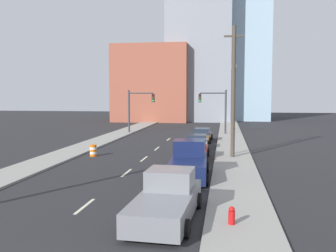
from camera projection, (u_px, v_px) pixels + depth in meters
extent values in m
cube|color=gray|center=(134.00, 128.00, 55.78)|extent=(2.93, 93.02, 0.14)
cube|color=gray|center=(230.00, 130.00, 53.67)|extent=(2.93, 93.02, 0.14)
cube|color=beige|center=(85.00, 206.00, 17.18)|extent=(0.16, 2.40, 0.01)
cube|color=beige|center=(127.00, 173.00, 24.47)|extent=(0.16, 2.40, 0.01)
cube|color=beige|center=(144.00, 159.00, 29.76)|extent=(0.16, 2.40, 0.01)
cube|color=beige|center=(157.00, 148.00, 35.39)|extent=(0.16, 2.40, 0.01)
cube|color=beige|center=(169.00, 139.00, 42.67)|extent=(0.16, 2.40, 0.01)
cube|color=#9E513D|center=(155.00, 84.00, 74.35)|extent=(14.00, 16.00, 14.23)
cube|color=gray|center=(201.00, 53.00, 76.42)|extent=(12.00, 20.00, 27.04)
cube|color=#99B7CC|center=(236.00, 25.00, 78.79)|extent=(13.00, 20.00, 39.43)
cylinder|color=#38383D|center=(129.00, 112.00, 49.27)|extent=(0.24, 0.24, 5.67)
cylinder|color=#38383D|center=(141.00, 93.00, 48.82)|extent=(3.26, 0.16, 0.16)
cube|color=black|center=(153.00, 98.00, 48.63)|extent=(0.34, 0.32, 1.10)
cylinder|color=#4C0C0C|center=(153.00, 95.00, 48.43)|extent=(0.22, 0.04, 0.22)
cylinder|color=#593F0C|center=(153.00, 98.00, 48.46)|extent=(0.22, 0.04, 0.22)
cylinder|color=#26E53F|center=(153.00, 101.00, 48.49)|extent=(0.22, 0.04, 0.22)
cylinder|color=#38383D|center=(226.00, 112.00, 47.38)|extent=(0.24, 0.24, 5.67)
cylinder|color=#38383D|center=(213.00, 93.00, 47.42)|extent=(3.26, 0.16, 0.16)
cube|color=black|center=(200.00, 98.00, 47.71)|extent=(0.34, 0.32, 1.10)
cylinder|color=#4C0C0C|center=(200.00, 95.00, 47.52)|extent=(0.22, 0.04, 0.22)
cylinder|color=#593F0C|center=(200.00, 98.00, 47.55)|extent=(0.22, 0.04, 0.22)
cylinder|color=#26E53F|center=(200.00, 101.00, 47.58)|extent=(0.22, 0.04, 0.22)
cylinder|color=#473D33|center=(233.00, 93.00, 29.52)|extent=(0.32, 0.32, 10.45)
cube|color=#473D33|center=(234.00, 36.00, 29.14)|extent=(1.60, 0.14, 0.14)
cylinder|color=orange|center=(93.00, 155.00, 31.03)|extent=(0.56, 0.56, 0.19)
cylinder|color=white|center=(93.00, 153.00, 31.01)|extent=(0.56, 0.56, 0.19)
cylinder|color=orange|center=(93.00, 151.00, 30.99)|extent=(0.56, 0.56, 0.19)
cylinder|color=white|center=(93.00, 148.00, 30.98)|extent=(0.56, 0.56, 0.19)
cylinder|color=orange|center=(93.00, 146.00, 30.96)|extent=(0.56, 0.56, 0.19)
cylinder|color=#4C4C51|center=(233.00, 113.00, 31.07)|extent=(0.20, 0.20, 7.19)
sphere|color=white|center=(234.00, 66.00, 30.75)|extent=(0.44, 0.44, 0.44)
cylinder|color=red|center=(232.00, 219.00, 14.40)|extent=(0.26, 0.26, 0.65)
sphere|color=red|center=(232.00, 209.00, 14.37)|extent=(0.23, 0.23, 0.23)
cube|color=slate|center=(166.00, 204.00, 15.33)|extent=(2.50, 5.97, 0.87)
cube|color=slate|center=(170.00, 179.00, 16.12)|extent=(2.02, 1.86, 0.86)
cylinder|color=black|center=(150.00, 198.00, 17.36)|extent=(0.26, 0.70, 0.69)
cylinder|color=black|center=(199.00, 200.00, 16.90)|extent=(0.26, 0.70, 0.69)
cylinder|color=black|center=(126.00, 224.00, 13.81)|extent=(0.26, 0.70, 0.69)
cylinder|color=black|center=(186.00, 229.00, 13.35)|extent=(0.26, 0.70, 0.69)
cube|color=#141E47|center=(189.00, 167.00, 22.86)|extent=(2.42, 5.84, 1.04)
cube|color=#141E47|center=(189.00, 148.00, 23.63)|extent=(1.99, 1.81, 1.01)
cylinder|color=black|center=(173.00, 166.00, 24.78)|extent=(0.25, 0.73, 0.72)
cylinder|color=black|center=(207.00, 167.00, 24.54)|extent=(0.25, 0.73, 0.72)
cylinder|color=black|center=(167.00, 178.00, 21.25)|extent=(0.25, 0.73, 0.72)
cylinder|color=black|center=(207.00, 179.00, 21.00)|extent=(0.25, 0.73, 0.72)
cube|color=red|center=(195.00, 152.00, 29.67)|extent=(1.80, 4.73, 0.70)
cube|color=#1E2838|center=(196.00, 144.00, 29.61)|extent=(1.56, 2.14, 0.65)
cylinder|color=black|center=(186.00, 151.00, 31.27)|extent=(0.23, 0.71, 0.71)
cylinder|color=black|center=(208.00, 152.00, 30.98)|extent=(0.23, 0.71, 0.71)
cylinder|color=black|center=(182.00, 157.00, 28.40)|extent=(0.23, 0.71, 0.71)
cylinder|color=black|center=(206.00, 158.00, 28.10)|extent=(0.23, 0.71, 0.71)
cube|color=#B2B2BC|center=(197.00, 144.00, 35.01)|extent=(2.03, 4.60, 0.61)
cube|color=#1E2838|center=(197.00, 138.00, 34.96)|extent=(1.72, 2.10, 0.57)
cylinder|color=black|center=(188.00, 143.00, 36.53)|extent=(0.24, 0.68, 0.67)
cylinder|color=black|center=(208.00, 144.00, 36.30)|extent=(0.24, 0.68, 0.67)
cylinder|color=black|center=(186.00, 147.00, 33.74)|extent=(0.24, 0.68, 0.67)
cylinder|color=black|center=(207.00, 148.00, 33.52)|extent=(0.24, 0.68, 0.67)
cube|color=brown|center=(202.00, 137.00, 40.58)|extent=(2.01, 4.72, 0.66)
cube|color=#1E2838|center=(202.00, 131.00, 40.52)|extent=(1.71, 2.15, 0.61)
cylinder|color=black|center=(194.00, 137.00, 42.19)|extent=(0.24, 0.66, 0.66)
cylinder|color=black|center=(212.00, 137.00, 41.84)|extent=(0.24, 0.66, 0.66)
cylinder|color=black|center=(191.00, 140.00, 39.35)|extent=(0.24, 0.66, 0.66)
cylinder|color=black|center=(210.00, 140.00, 39.00)|extent=(0.24, 0.66, 0.66)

